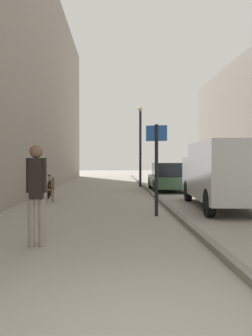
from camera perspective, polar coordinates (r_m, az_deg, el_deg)
ground_plane at (r=14.98m, az=-1.25°, el=-4.80°), size 80.00×80.00×0.00m
building_facade_left at (r=16.22m, az=-19.81°, el=16.54°), size 2.69×40.00×11.76m
kerb_strip at (r=15.08m, az=4.79°, el=-4.54°), size 0.16×40.00×0.12m
pedestrian_main_foreground at (r=6.64m, az=-14.35°, el=-3.15°), size 0.37×0.24×1.87m
delivery_van at (r=12.06m, az=15.55°, el=-0.72°), size 2.26×5.61×2.16m
parked_car at (r=18.46m, az=6.89°, el=-1.45°), size 1.91×4.24×1.45m
street_sign_post at (r=9.95m, az=4.97°, el=1.03°), size 0.58×0.20×2.60m
lamp_post at (r=20.96m, az=2.35°, el=4.38°), size 0.28×0.28×4.76m
bicycle_leaning at (r=15.27m, az=-12.35°, el=-3.28°), size 0.27×1.76×0.98m
cafe_chair_near_window at (r=13.55m, az=-12.26°, el=-3.16°), size 0.55×0.55×0.94m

